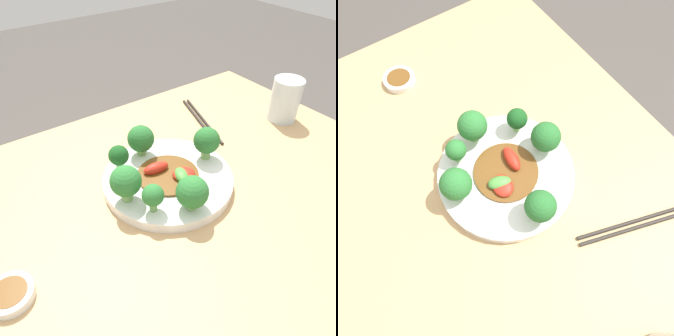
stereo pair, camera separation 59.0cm
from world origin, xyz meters
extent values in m
cube|color=tan|center=(0.00, 0.00, 0.37)|extent=(0.98, 0.78, 0.73)
cylinder|color=white|center=(0.01, -0.05, 0.74)|extent=(0.26, 0.26, 0.02)
cylinder|color=#7AAD5B|center=(0.12, -0.04, 0.76)|extent=(0.02, 0.02, 0.02)
sphere|color=#2D7533|center=(0.12, -0.04, 0.80)|extent=(0.06, 0.06, 0.06)
cylinder|color=#7AAD5B|center=(-0.09, -0.05, 0.76)|extent=(0.02, 0.02, 0.02)
sphere|color=#286B2D|center=(-0.09, -0.05, 0.80)|extent=(0.06, 0.06, 0.06)
cylinder|color=#89B76B|center=(0.03, 0.05, 0.76)|extent=(0.02, 0.02, 0.01)
sphere|color=#2D7533|center=(0.03, 0.05, 0.79)|extent=(0.06, 0.06, 0.06)
cylinder|color=#70A356|center=(0.09, 0.01, 0.76)|extent=(0.01, 0.01, 0.02)
sphere|color=#2D7533|center=(0.09, 0.01, 0.79)|extent=(0.04, 0.04, 0.04)
cylinder|color=#7AAD5B|center=(0.08, -0.12, 0.76)|extent=(0.01, 0.01, 0.02)
sphere|color=#19511E|center=(0.08, -0.12, 0.79)|extent=(0.04, 0.04, 0.04)
cylinder|color=#7AAD5B|center=(0.02, -0.14, 0.76)|extent=(0.02, 0.02, 0.02)
sphere|color=#286B2D|center=(0.02, -0.14, 0.79)|extent=(0.06, 0.06, 0.06)
cylinder|color=brown|center=(0.01, -0.05, 0.75)|extent=(0.12, 0.12, 0.00)
ellipsoid|color=red|center=(-0.01, -0.02, 0.76)|extent=(0.05, 0.04, 0.02)
ellipsoid|color=red|center=(0.03, -0.07, 0.76)|extent=(0.06, 0.03, 0.02)
ellipsoid|color=#4C933D|center=(0.00, -0.02, 0.76)|extent=(0.04, 0.05, 0.02)
cylinder|color=silver|center=(-0.38, -0.08, 0.79)|extent=(0.08, 0.08, 0.11)
cylinder|color=#2D2823|center=(-0.20, -0.19, 0.73)|extent=(0.08, 0.22, 0.01)
cylinder|color=#2D2823|center=(-0.19, -0.19, 0.73)|extent=(0.08, 0.22, 0.01)
cylinder|color=white|center=(0.35, 0.02, 0.74)|extent=(0.07, 0.07, 0.01)
cylinder|color=brown|center=(0.35, 0.02, 0.74)|extent=(0.05, 0.05, 0.00)
camera|label=1|loc=(0.31, 0.36, 1.18)|focal=35.00mm
camera|label=2|loc=(-0.20, 0.10, 1.32)|focal=35.00mm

